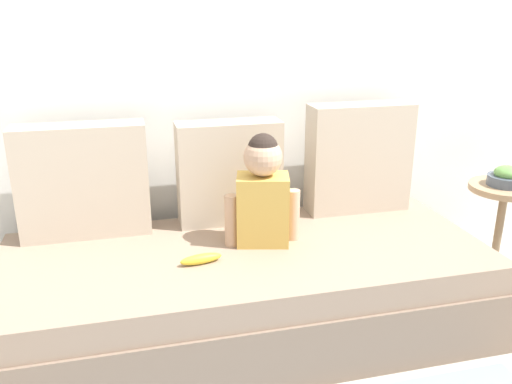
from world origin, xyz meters
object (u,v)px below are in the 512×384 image
object	(u,v)px
couch	(246,291)
banana	(201,259)
throw_pillow_left	(83,181)
throw_pillow_center	(229,173)
toddler	(263,192)
throw_pillow_right	(359,158)
fruit_bowl	(507,177)
side_table	(502,208)

from	to	relation	value
couch	banana	world-z (taller)	banana
throw_pillow_left	banana	xyz separation A→B (m)	(0.44, -0.42, -0.23)
couch	throw_pillow_center	bearing A→B (deg)	90.00
throw_pillow_center	toddler	size ratio (longest dim) A/B	1.00
throw_pillow_right	throw_pillow_left	bearing A→B (deg)	180.00
throw_pillow_left	banana	bearing A→B (deg)	-43.39
throw_pillow_right	fruit_bowl	size ratio (longest dim) A/B	2.82
couch	throw_pillow_center	xyz separation A→B (m)	(0.00, 0.33, 0.44)
throw_pillow_right	banana	distance (m)	0.98
toddler	banana	distance (m)	0.38
banana	fruit_bowl	xyz separation A→B (m)	(1.58, 0.25, 0.14)
throw_pillow_center	fruit_bowl	bearing A→B (deg)	-6.89
throw_pillow_right	couch	bearing A→B (deg)	-152.64
throw_pillow_left	throw_pillow_center	size ratio (longest dim) A/B	1.16
throw_pillow_center	throw_pillow_right	distance (m)	0.65
couch	banana	distance (m)	0.31
banana	side_table	world-z (taller)	side_table
throw_pillow_center	banana	xyz separation A→B (m)	(-0.20, -0.42, -0.22)
throw_pillow_right	fruit_bowl	xyz separation A→B (m)	(0.73, -0.17, -0.11)
throw_pillow_right	toddler	distance (m)	0.62
throw_pillow_right	side_table	distance (m)	0.80
banana	toddler	bearing A→B (deg)	25.96
banana	fruit_bowl	bearing A→B (deg)	9.08
throw_pillow_left	throw_pillow_center	bearing A→B (deg)	0.00
banana	side_table	distance (m)	1.60
side_table	fruit_bowl	xyz separation A→B (m)	(0.00, 0.00, 0.16)
throw_pillow_left	side_table	world-z (taller)	throw_pillow_left
toddler	banana	world-z (taller)	toddler
throw_pillow_right	fruit_bowl	bearing A→B (deg)	-12.82
couch	throw_pillow_right	xyz separation A→B (m)	(0.64, 0.33, 0.46)
side_table	throw_pillow_center	bearing A→B (deg)	173.11
throw_pillow_left	fruit_bowl	size ratio (longest dim) A/B	2.95
toddler	banana	size ratio (longest dim) A/B	2.81
fruit_bowl	throw_pillow_right	bearing A→B (deg)	167.18
toddler	side_table	distance (m)	1.31
throw_pillow_left	throw_pillow_center	world-z (taller)	throw_pillow_left
couch	throw_pillow_center	size ratio (longest dim) A/B	4.37
couch	throw_pillow_left	size ratio (longest dim) A/B	3.78
side_table	fruit_bowl	world-z (taller)	fruit_bowl
couch	throw_pillow_center	world-z (taller)	throw_pillow_center
couch	side_table	xyz separation A→B (m)	(1.38, 0.17, 0.19)
banana	fruit_bowl	world-z (taller)	fruit_bowl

